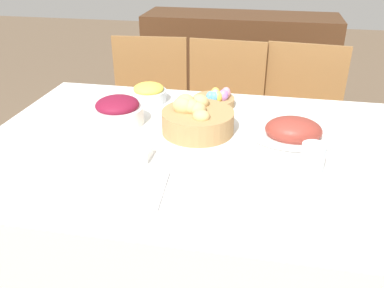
% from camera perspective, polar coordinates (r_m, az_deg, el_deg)
% --- Properties ---
extents(dining_table, '(1.51, 1.03, 0.78)m').
position_cam_1_polar(dining_table, '(1.60, 0.83, -12.49)').
color(dining_table, silver).
rests_on(dining_table, ground).
extents(chair_far_right, '(0.46, 0.46, 0.91)m').
position_cam_1_polar(chair_far_right, '(2.25, 14.71, 2.27)').
color(chair_far_right, olive).
rests_on(chair_far_right, ground).
extents(chair_far_left, '(0.46, 0.46, 0.91)m').
position_cam_1_polar(chair_far_left, '(2.33, -6.19, 3.99)').
color(chair_far_left, olive).
rests_on(chair_far_left, ground).
extents(chair_far_center, '(0.44, 0.44, 0.91)m').
position_cam_1_polar(chair_far_center, '(2.25, 4.16, 3.20)').
color(chair_far_center, olive).
rests_on(chair_far_center, ground).
extents(sideboard, '(1.39, 0.44, 0.90)m').
position_cam_1_polar(sideboard, '(3.16, 6.48, 9.54)').
color(sideboard, '#4C2D19').
rests_on(sideboard, ground).
extents(bread_basket, '(0.26, 0.26, 0.13)m').
position_cam_1_polar(bread_basket, '(1.45, 0.64, 3.61)').
color(bread_basket, '#AD8451').
rests_on(bread_basket, dining_table).
extents(egg_basket, '(0.17, 0.17, 0.08)m').
position_cam_1_polar(egg_basket, '(1.69, 3.29, 6.26)').
color(egg_basket, '#AD8451').
rests_on(egg_basket, dining_table).
extents(ham_platter, '(0.30, 0.21, 0.09)m').
position_cam_1_polar(ham_platter, '(1.45, 14.03, 1.71)').
color(ham_platter, white).
rests_on(ham_platter, dining_table).
extents(pineapple_bowl, '(0.15, 0.15, 0.08)m').
position_cam_1_polar(pineapple_bowl, '(1.75, -6.08, 7.17)').
color(pineapple_bowl, silver).
rests_on(pineapple_bowl, dining_table).
extents(beet_salad_bowl, '(0.19, 0.19, 0.10)m').
position_cam_1_polar(beet_salad_bowl, '(1.55, -10.36, 4.58)').
color(beet_salad_bowl, white).
rests_on(beet_salad_bowl, dining_table).
extents(dinner_plate, '(0.27, 0.27, 0.01)m').
position_cam_1_polar(dinner_plate, '(1.11, 3.97, -7.30)').
color(dinner_plate, white).
rests_on(dinner_plate, dining_table).
extents(fork, '(0.02, 0.19, 0.00)m').
position_cam_1_polar(fork, '(1.14, -4.15, -6.52)').
color(fork, '#B7B7BC').
rests_on(fork, dining_table).
extents(knife, '(0.02, 0.19, 0.00)m').
position_cam_1_polar(knife, '(1.11, 12.32, -8.15)').
color(knife, '#B7B7BC').
rests_on(knife, dining_table).
extents(spoon, '(0.02, 0.19, 0.00)m').
position_cam_1_polar(spoon, '(1.12, 13.87, -8.27)').
color(spoon, '#B7B7BC').
rests_on(spoon, dining_table).
extents(drinking_cup, '(0.07, 0.07, 0.09)m').
position_cam_1_polar(drinking_cup, '(1.27, 16.58, -1.83)').
color(drinking_cup, silver).
rests_on(drinking_cup, dining_table).
extents(butter_dish, '(0.11, 0.07, 0.03)m').
position_cam_1_polar(butter_dish, '(1.31, -8.25, -1.32)').
color(butter_dish, white).
rests_on(butter_dish, dining_table).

